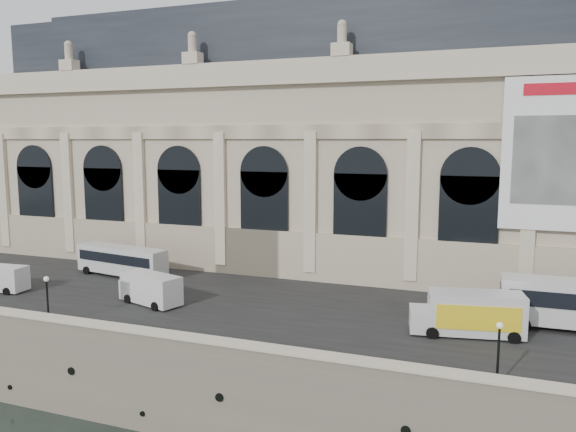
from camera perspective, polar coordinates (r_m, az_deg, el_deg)
name	(u,v)px	position (r m, az deg, el deg)	size (l,w,h in m)	color
quay	(335,279)	(70.44, 4.83, -6.43)	(160.00, 70.00, 6.00)	gray
street	(272,301)	(50.43, -1.65, -8.59)	(160.00, 24.00, 0.06)	#2D2D2D
parapet	(196,346)	(38.79, -9.31, -12.86)	(160.00, 1.40, 1.21)	gray
museum	(278,144)	(66.27, -1.00, 7.32)	(69.00, 18.70, 29.10)	beige
bus_left	(122,260)	(61.04, -16.54, -4.32)	(11.07, 3.96, 3.20)	silver
van_c	(149,288)	(50.74, -13.98, -7.16)	(6.38, 3.92, 2.66)	silver
box_truck	(469,314)	(43.51, 17.91, -9.45)	(8.35, 4.01, 3.23)	silver
lamp_left	(48,302)	(47.07, -23.23, -7.99)	(0.40, 0.40, 3.92)	black
lamp_right	(498,355)	(35.30, 20.57, -13.09)	(0.40, 0.40, 3.90)	black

